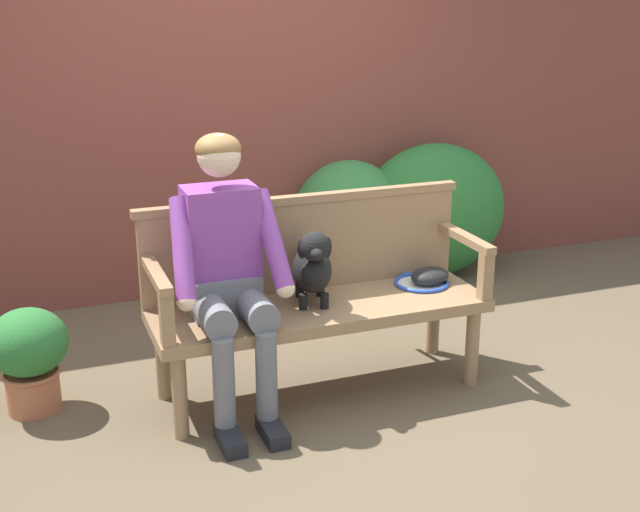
# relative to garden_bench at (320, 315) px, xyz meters

# --- Properties ---
(ground_plane) EXTENTS (40.00, 40.00, 0.00)m
(ground_plane) POSITION_rel_garden_bench_xyz_m (0.00, 0.00, -0.41)
(ground_plane) COLOR brown
(brick_garden_fence) EXTENTS (8.00, 0.30, 2.12)m
(brick_garden_fence) POSITION_rel_garden_bench_xyz_m (0.00, 1.76, 0.65)
(brick_garden_fence) COLOR brown
(brick_garden_fence) RESTS_ON ground
(hedge_bush_far_left) EXTENTS (1.07, 0.70, 0.95)m
(hedge_bush_far_left) POSITION_rel_garden_bench_xyz_m (1.36, 1.37, 0.06)
(hedge_bush_far_left) COLOR #286B2D
(hedge_bush_far_left) RESTS_ON ground
(hedge_bush_mid_left) EXTENTS (0.80, 0.76, 0.86)m
(hedge_bush_mid_left) POSITION_rel_garden_bench_xyz_m (0.75, 1.42, 0.02)
(hedge_bush_mid_left) COLOR #337538
(hedge_bush_mid_left) RESTS_ON ground
(garden_bench) EXTENTS (1.68, 0.54, 0.47)m
(garden_bench) POSITION_rel_garden_bench_xyz_m (0.00, 0.00, 0.00)
(garden_bench) COLOR #93704C
(garden_bench) RESTS_ON ground
(bench_backrest) EXTENTS (1.72, 0.06, 0.50)m
(bench_backrest) POSITION_rel_garden_bench_xyz_m (0.00, 0.24, 0.32)
(bench_backrest) COLOR #93704C
(bench_backrest) RESTS_ON garden_bench
(bench_armrest_left_end) EXTENTS (0.06, 0.54, 0.28)m
(bench_armrest_left_end) POSITION_rel_garden_bench_xyz_m (-0.80, -0.09, 0.26)
(bench_armrest_left_end) COLOR #93704C
(bench_armrest_left_end) RESTS_ON garden_bench
(bench_armrest_right_end) EXTENTS (0.06, 0.54, 0.28)m
(bench_armrest_right_end) POSITION_rel_garden_bench_xyz_m (0.80, -0.09, 0.26)
(bench_armrest_right_end) COLOR #93704C
(bench_armrest_right_end) RESTS_ON garden_bench
(person_seated) EXTENTS (0.56, 0.67, 1.34)m
(person_seated) POSITION_rel_garden_bench_xyz_m (-0.47, -0.02, 0.33)
(person_seated) COLOR black
(person_seated) RESTS_ON ground
(dog_on_bench) EXTENTS (0.26, 0.40, 0.41)m
(dog_on_bench) POSITION_rel_garden_bench_xyz_m (-0.04, 0.00, 0.26)
(dog_on_bench) COLOR black
(dog_on_bench) RESTS_ON garden_bench
(tennis_racket) EXTENTS (0.34, 0.58, 0.03)m
(tennis_racket) POSITION_rel_garden_bench_xyz_m (0.59, 0.10, 0.07)
(tennis_racket) COLOR blue
(tennis_racket) RESTS_ON garden_bench
(baseball_glove) EXTENTS (0.26, 0.22, 0.09)m
(baseball_glove) POSITION_rel_garden_bench_xyz_m (0.64, 0.06, 0.11)
(baseball_glove) COLOR black
(baseball_glove) RESTS_ON garden_bench
(potted_plant) EXTENTS (0.38, 0.38, 0.52)m
(potted_plant) POSITION_rel_garden_bench_xyz_m (-1.38, 0.30, -0.11)
(potted_plant) COLOR #A85B3D
(potted_plant) RESTS_ON ground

